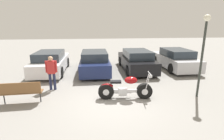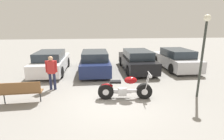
% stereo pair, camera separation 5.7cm
% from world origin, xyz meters
% --- Properties ---
extents(ground_plane, '(60.00, 60.00, 0.00)m').
position_xyz_m(ground_plane, '(0.00, 0.00, 0.00)').
color(ground_plane, gray).
extents(motorcycle, '(2.22, 0.66, 1.09)m').
position_xyz_m(motorcycle, '(0.53, 0.26, 0.43)').
color(motorcycle, black).
rests_on(motorcycle, ground_plane).
extents(parked_car_white, '(1.81, 4.40, 1.35)m').
position_xyz_m(parked_car_white, '(-3.37, 4.80, 0.64)').
color(parked_car_white, white).
rests_on(parked_car_white, ground_plane).
extents(parked_car_navy, '(1.81, 4.40, 1.35)m').
position_xyz_m(parked_car_navy, '(-0.62, 4.58, 0.64)').
color(parked_car_navy, '#19234C').
rests_on(parked_car_navy, ground_plane).
extents(parked_car_black, '(1.81, 4.40, 1.35)m').
position_xyz_m(parked_car_black, '(2.12, 4.69, 0.64)').
color(parked_car_black, black).
rests_on(parked_car_black, ground_plane).
extents(parked_car_silver, '(1.81, 4.40, 1.35)m').
position_xyz_m(parked_car_silver, '(4.87, 4.87, 0.64)').
color(parked_car_silver, '#BCBCC1').
rests_on(parked_car_silver, ground_plane).
extents(park_bench, '(1.53, 0.46, 0.89)m').
position_xyz_m(park_bench, '(-3.48, 0.21, 0.54)').
color(park_bench, brown).
rests_on(park_bench, ground_plane).
extents(lamp_post, '(0.27, 0.27, 3.34)m').
position_xyz_m(lamp_post, '(3.62, 0.12, 2.27)').
color(lamp_post, '#2D332D').
rests_on(lamp_post, ground_plane).
extents(person_standing, '(0.52, 0.21, 1.59)m').
position_xyz_m(person_standing, '(-2.62, 1.63, 0.94)').
color(person_standing, '#232847').
rests_on(person_standing, ground_plane).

